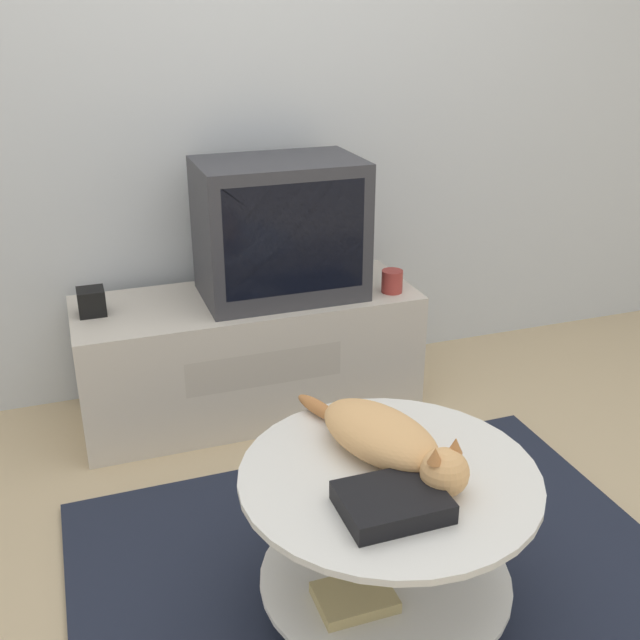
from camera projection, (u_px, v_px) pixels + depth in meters
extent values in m
plane|color=tan|center=(392.00, 599.00, 2.10)|extent=(12.00, 12.00, 0.00)
cube|color=silver|center=(243.00, 69.00, 2.90)|extent=(8.00, 0.05, 2.60)
cube|color=#1E2333|center=(393.00, 596.00, 2.10)|extent=(1.73, 1.46, 0.02)
cube|color=beige|center=(249.00, 354.00, 3.00)|extent=(1.32, 0.49, 0.49)
cube|color=#B7AD9E|center=(265.00, 369.00, 2.77)|extent=(0.60, 0.01, 0.14)
cube|color=#333338|center=(280.00, 229.00, 2.84)|extent=(0.61, 0.39, 0.52)
cube|color=black|center=(295.00, 240.00, 2.66)|extent=(0.52, 0.01, 0.41)
cube|color=black|center=(91.00, 302.00, 2.73)|extent=(0.10, 0.10, 0.10)
cylinder|color=#99332D|center=(392.00, 281.00, 2.94)|extent=(0.08, 0.08, 0.09)
cylinder|color=#B2B2B7|center=(383.00, 609.00, 2.03)|extent=(0.32, 0.32, 0.01)
cylinder|color=#B7B7BC|center=(386.00, 548.00, 1.95)|extent=(0.04, 0.04, 0.43)
cylinder|color=silver|center=(385.00, 576.00, 1.98)|extent=(0.66, 0.66, 0.01)
cylinder|color=silver|center=(389.00, 476.00, 1.86)|extent=(0.75, 0.75, 0.02)
cube|color=tan|center=(355.00, 597.00, 1.88)|extent=(0.19, 0.15, 0.03)
cube|color=#2D478C|center=(426.00, 550.00, 2.06)|extent=(0.19, 0.11, 0.01)
cube|color=black|center=(392.00, 502.00, 1.71)|extent=(0.24, 0.19, 0.05)
ellipsoid|color=tan|center=(380.00, 434.00, 1.91)|extent=(0.31, 0.42, 0.12)
sphere|color=tan|center=(444.00, 472.00, 1.76)|extent=(0.12, 0.12, 0.12)
cone|color=#B2703D|center=(455.00, 445.00, 1.75)|extent=(0.04, 0.04, 0.04)
cone|color=#B2703D|center=(437.00, 455.00, 1.71)|extent=(0.04, 0.04, 0.04)
ellipsoid|color=#B2703D|center=(319.00, 408.00, 2.10)|extent=(0.10, 0.18, 0.04)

